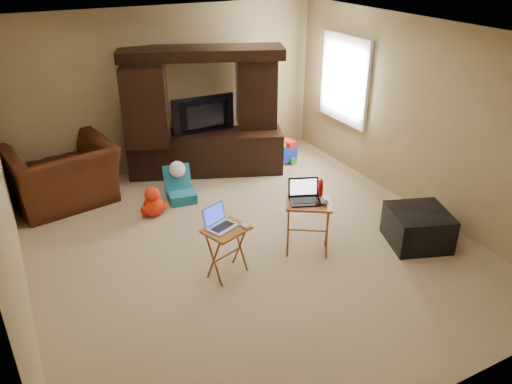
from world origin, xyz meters
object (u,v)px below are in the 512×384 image
push_toy (279,151)px  laptop_left (222,218)px  mouse_left (245,226)px  television (206,116)px  entertainment_center (204,113)px  plush_toy (153,202)px  laptop_right (306,193)px  child_rocker (181,185)px  recliner (63,175)px  tray_table_right (308,227)px  water_bottle (320,188)px  ottoman (418,227)px  tray_table_left (227,252)px  mouse_right (325,202)px

push_toy → laptop_left: 3.20m
push_toy → mouse_left: size_ratio=4.80×
television → entertainment_center: bearing=-88.5°
plush_toy → laptop_right: bearing=-51.6°
child_rocker → mouse_left: mouse_left is taller
recliner → tray_table_right: (2.34, -2.61, -0.10)m
push_toy → plush_toy: bearing=-171.6°
plush_toy → push_toy: push_toy is taller
recliner → push_toy: bearing=167.1°
entertainment_center → water_bottle: bearing=-60.5°
ottoman → push_toy: bearing=95.6°
tray_table_left → laptop_right: bearing=-19.5°
child_rocker → plush_toy: 0.54m
entertainment_center → mouse_right: entertainment_center is taller
tray_table_left → mouse_left: mouse_left is taller
mouse_right → laptop_right: bearing=140.5°
tray_table_right → push_toy: bearing=99.6°
push_toy → tray_table_left: size_ratio=0.97×
recliner → ottoman: (3.64, -3.07, -0.22)m
plush_toy → laptop_left: size_ratio=1.38×
tray_table_right → laptop_right: (-0.04, 0.02, 0.45)m
entertainment_center → water_bottle: (0.37, -2.62, -0.20)m
entertainment_center → child_rocker: bearing=-110.8°
plush_toy → mouse_left: mouse_left is taller
entertainment_center → recliner: (-2.17, -0.09, -0.54)m
recliner → mouse_left: 3.06m
laptop_right → push_toy: bearing=88.1°
mouse_right → mouse_left: bearing=175.7°
entertainment_center → tray_table_right: entertainment_center is taller
push_toy → tray_table_right: 2.65m
child_rocker → laptop_left: size_ratio=1.63×
child_rocker → mouse_left: bearing=-80.8°
tray_table_left → water_bottle: (1.23, 0.06, 0.48)m
entertainment_center → push_toy: entertainment_center is taller
plush_toy → recliner: bearing=136.7°
push_toy → ottoman: size_ratio=0.85×
mouse_right → laptop_left: bearing=171.7°
television → mouse_right: size_ratio=7.30×
television → water_bottle: 2.60m
ottoman → water_bottle: water_bottle is taller
entertainment_center → recliner: bearing=-156.2°
child_rocker → mouse_right: bearing=-55.6°
plush_toy → ottoman: size_ratio=0.63×
recliner → mouse_right: recliner is taller
tray_table_left → laptop_left: laptop_left is taller
plush_toy → tray_table_left: size_ratio=0.72×
mouse_left → mouse_right: 0.97m
plush_toy → tray_table_right: size_ratio=0.63×
recliner → laptop_left: size_ratio=4.33×
plush_toy → push_toy: size_ratio=0.74×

